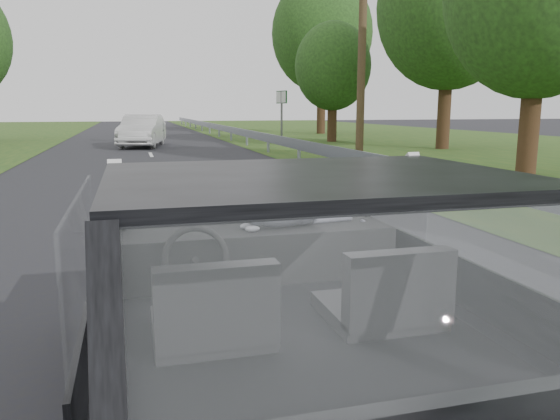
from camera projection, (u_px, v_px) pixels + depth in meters
subject_car at (286, 308)px, 2.69m from camera, size 1.80×4.00×1.45m
dashboard at (257, 252)px, 3.26m from camera, size 1.58×0.45×0.30m
driver_seat at (213, 306)px, 2.29m from camera, size 0.50×0.72×0.42m
passenger_seat at (388, 290)px, 2.49m from camera, size 0.50×0.72×0.42m
steering_wheel at (196, 258)px, 2.87m from camera, size 0.36×0.36×0.04m
cat at (283, 213)px, 3.23m from camera, size 0.59×0.29×0.25m
guardrail at (343, 154)px, 13.31m from camera, size 0.05×90.00×0.32m
other_car at (142, 131)px, 23.96m from camera, size 2.50×4.52×1.41m
highway_sign at (282, 117)px, 26.23m from camera, size 0.32×1.00×2.50m
utility_pole at (362, 33)px, 17.98m from camera, size 0.32×0.32×8.26m
tree_0 at (537, 33)px, 13.51m from camera, size 6.00×6.00×7.02m
tree_1 at (448, 40)px, 22.01m from camera, size 6.25×6.25×8.81m
tree_2 at (333, 84)px, 27.14m from camera, size 3.88×3.88×5.73m
tree_3 at (322, 57)px, 35.30m from camera, size 7.74×7.74×9.82m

